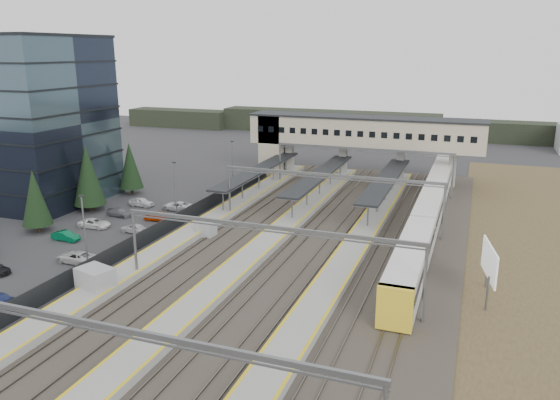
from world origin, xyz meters
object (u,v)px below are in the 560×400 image
at_px(office_building, 15,119).
at_px(train, 430,209).
at_px(relay_cabin_far, 206,229).
at_px(relay_cabin_near, 96,282).
at_px(footbridge, 348,135).
at_px(billboard, 489,263).

distance_m(office_building, train, 61.36).
bearing_deg(office_building, train, 7.53).
xyz_separation_m(relay_cabin_far, train, (25.24, 14.39, 1.14)).
height_order(relay_cabin_near, footbridge, footbridge).
height_order(relay_cabin_near, train, train).
xyz_separation_m(relay_cabin_far, billboard, (32.28, -6.61, 2.53)).
bearing_deg(billboard, footbridge, 118.45).
xyz_separation_m(office_building, footbridge, (43.70, 30.00, -4.26)).
bearing_deg(office_building, relay_cabin_near, -37.05).
height_order(footbridge, billboard, footbridge).
bearing_deg(footbridge, billboard, -61.55).
relative_size(relay_cabin_near, billboard, 0.62).
distance_m(office_building, billboard, 68.85).
bearing_deg(relay_cabin_near, billboard, 18.74).
distance_m(footbridge, train, 28.05).
distance_m(relay_cabin_near, relay_cabin_far, 18.37).
bearing_deg(billboard, relay_cabin_far, 168.43).
bearing_deg(relay_cabin_far, office_building, 169.48).
relative_size(relay_cabin_near, relay_cabin_far, 1.66).
distance_m(relay_cabin_near, train, 42.54).
height_order(train, billboard, billboard).
distance_m(relay_cabin_far, billboard, 33.04).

